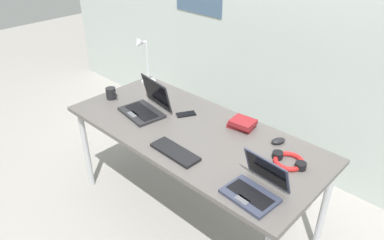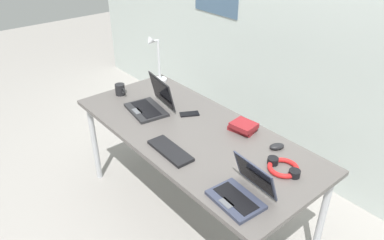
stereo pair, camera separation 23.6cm
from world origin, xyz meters
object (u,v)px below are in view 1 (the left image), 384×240
headphones (289,161)px  laptop_by_keyboard (255,188)px  computer_mouse (278,141)px  cell_phone (186,114)px  coffee_mug (111,93)px  laptop_near_lamp (146,106)px  desk_lamp (144,61)px  external_keyboard (175,152)px  book_stack (242,124)px

headphones → laptop_by_keyboard: bearing=-88.6°
computer_mouse → headphones: headphones is taller
cell_phone → coffee_mug: (-0.60, -0.21, 0.04)m
laptop_near_lamp → computer_mouse: laptop_near_lamp is taller
cell_phone → headphones: (0.83, 0.00, 0.01)m
laptop_by_keyboard → cell_phone: 0.91m
computer_mouse → cell_phone: size_ratio=0.71×
cell_phone → coffee_mug: 0.64m
desk_lamp → computer_mouse: 1.31m
laptop_by_keyboard → cell_phone: (-0.84, 0.35, -0.04)m
external_keyboard → cell_phone: bearing=128.2°
coffee_mug → cell_phone: bearing=19.5°
external_keyboard → headphones: (0.55, 0.38, 0.01)m
laptop_near_lamp → laptop_by_keyboard: bearing=-9.7°
external_keyboard → laptop_near_lamp: bearing=159.3°
desk_lamp → book_stack: (1.02, -0.02, -0.17)m
cell_phone → coffee_mug: coffee_mug is taller
book_stack → laptop_near_lamp: bearing=-154.6°
desk_lamp → laptop_by_keyboard: (1.46, -0.50, -0.16)m
laptop_near_lamp → external_keyboard: size_ratio=1.08×
laptop_near_lamp → book_stack: laptop_near_lamp is taller
headphones → coffee_mug: coffee_mug is taller
desk_lamp → coffee_mug: size_ratio=3.54×
computer_mouse → headphones: 0.21m
external_keyboard → book_stack: (0.12, 0.51, 0.02)m
laptop_by_keyboard → cell_phone: size_ratio=2.12×
computer_mouse → cell_phone: (-0.67, -0.14, -0.01)m
laptop_by_keyboard → desk_lamp: bearing=161.0°
desk_lamp → laptop_near_lamp: size_ratio=1.13×
headphones → coffee_mug: bearing=-171.5°
laptop_by_keyboard → coffee_mug: bearing=174.5°
laptop_by_keyboard → cell_phone: bearing=157.2°
laptop_near_lamp → computer_mouse: size_ratio=3.71×
headphones → desk_lamp: bearing=174.0°
headphones → book_stack: 0.45m
laptop_by_keyboard → headphones: 0.35m
laptop_near_lamp → external_keyboard: 0.56m
book_stack → laptop_by_keyboard: bearing=-47.6°
cell_phone → book_stack: (0.40, 0.13, 0.03)m
laptop_by_keyboard → book_stack: laptop_by_keyboard is taller
cell_phone → computer_mouse: bearing=41.0°
computer_mouse → coffee_mug: 1.32m
computer_mouse → book_stack: 0.28m
external_keyboard → coffee_mug: bearing=170.9°
laptop_near_lamp → cell_phone: (0.24, 0.17, -0.04)m
laptop_by_keyboard → laptop_near_lamp: (-1.07, 0.18, 0.01)m
external_keyboard → computer_mouse: 0.65m
desk_lamp → laptop_by_keyboard: size_ratio=1.39×
desk_lamp → cell_phone: 0.67m
external_keyboard → coffee_mug: size_ratio=2.92×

